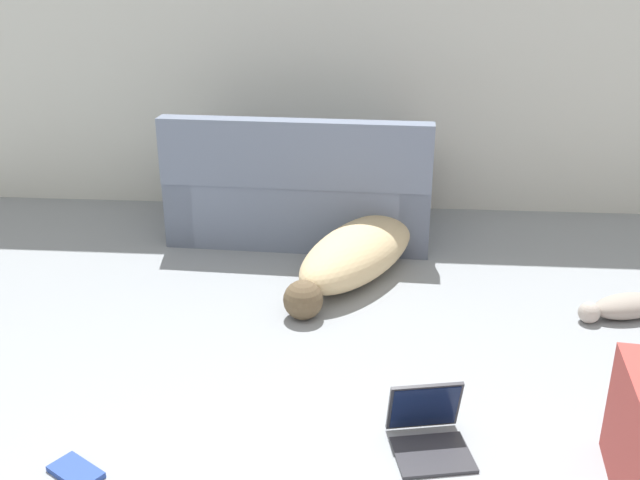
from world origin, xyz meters
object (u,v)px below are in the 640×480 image
Objects in this scene: dog at (356,253)px; laptop_open at (428,426)px; couch at (303,194)px; cat at (623,307)px; book_blue at (76,472)px.

laptop_open is (0.35, -1.60, -0.08)m from dog.
cat is at bearing 151.42° from couch.
book_blue is (-0.61, -2.64, -0.28)m from couch.
book_blue is (-1.36, -0.31, -0.07)m from laptop_open.
couch is at bearing 76.96° from book_blue.
dog is 2.17m from book_blue.
couch is 7.38× the size of book_blue.
dog is 6.36× the size of book_blue.
laptop_open is at bearing 110.55° from couch.
laptop_open is at bearing 37.91° from dog.
laptop_open is at bearing 12.60° from book_blue.
dog is at bearing -35.71° from cat.
dog is at bearing 90.26° from laptop_open.
couch reaches higher than book_blue.
book_blue is (-1.02, -1.91, -0.15)m from dog.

